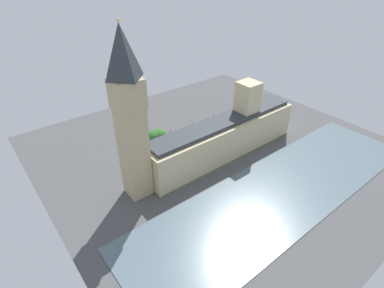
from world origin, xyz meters
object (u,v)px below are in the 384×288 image
object	(u,v)px
clock_tower	(130,116)
pedestrian_far_end	(166,161)
car_silver_near_tower	(161,155)
plane_tree_leading	(152,137)
street_lamp_under_trees	(234,110)
plane_tree_by_river_gate	(159,135)
parliament_building	(225,135)
double_decker_bus_opposite_hall	(193,141)
car_blue_trailing	(209,134)
street_lamp_kerbside	(174,134)

from	to	relation	value
clock_tower	pedestrian_far_end	bearing A→B (deg)	-63.52
car_silver_near_tower	pedestrian_far_end	bearing A→B (deg)	0.43
plane_tree_leading	street_lamp_under_trees	xyz separation A→B (m)	(0.20, -51.72, -2.51)
plane_tree_by_river_gate	parliament_building	bearing A→B (deg)	-137.05
pedestrian_far_end	street_lamp_under_trees	size ratio (longest dim) A/B	0.24
car_silver_near_tower	clock_tower	bearing A→B (deg)	-51.02
clock_tower	double_decker_bus_opposite_hall	xyz separation A→B (m)	(12.08, -35.80, -29.17)
double_decker_bus_opposite_hall	plane_tree_by_river_gate	bearing A→B (deg)	-123.72
parliament_building	car_blue_trailing	size ratio (longest dim) A/B	17.93
double_decker_bus_opposite_hall	street_lamp_kerbside	size ratio (longest dim) A/B	1.77
car_silver_near_tower	street_lamp_kerbside	xyz separation A→B (m)	(7.14, -12.17, 3.32)
car_blue_trailing	car_silver_near_tower	distance (m)	28.96
street_lamp_under_trees	double_decker_bus_opposite_hall	bearing A→B (deg)	104.21
double_decker_bus_opposite_hall	plane_tree_leading	size ratio (longest dim) A/B	1.11
clock_tower	pedestrian_far_end	size ratio (longest dim) A/B	40.47
clock_tower	plane_tree_leading	size ratio (longest dim) A/B	6.44
plane_tree_by_river_gate	street_lamp_kerbside	size ratio (longest dim) A/B	1.53
clock_tower	car_blue_trailing	world-z (taller)	clock_tower
double_decker_bus_opposite_hall	plane_tree_by_river_gate	xyz separation A→B (m)	(9.05, 12.60, 3.75)
clock_tower	pedestrian_far_end	distance (m)	37.53
car_blue_trailing	car_silver_near_tower	xyz separation A→B (m)	(-1.04, 28.94, 0.01)
plane_tree_leading	car_silver_near_tower	bearing A→B (deg)	176.96
street_lamp_under_trees	street_lamp_kerbside	bearing A→B (deg)	90.08
clock_tower	pedestrian_far_end	xyz separation A→B (m)	(9.36, -18.79, -31.12)
plane_tree_leading	car_blue_trailing	bearing A→B (deg)	-101.77
parliament_building	street_lamp_under_trees	size ratio (longest dim) A/B	11.72
pedestrian_far_end	car_silver_near_tower	bearing A→B (deg)	-155.08
street_lamp_under_trees	car_silver_near_tower	bearing A→B (deg)	97.86
pedestrian_far_end	street_lamp_under_trees	bearing A→B (deg)	129.97
double_decker_bus_opposite_hall	car_silver_near_tower	bearing A→B (deg)	-93.97
clock_tower	plane_tree_leading	world-z (taller)	clock_tower
car_blue_trailing	plane_tree_by_river_gate	xyz separation A→B (m)	(6.27, 24.73, 5.50)
pedestrian_far_end	plane_tree_leading	xyz separation A→B (m)	(11.45, -0.57, 6.30)
clock_tower	plane_tree_leading	bearing A→B (deg)	-42.91
plane_tree_by_river_gate	double_decker_bus_opposite_hall	bearing A→B (deg)	-125.67
street_lamp_kerbside	car_blue_trailing	bearing A→B (deg)	-109.99
parliament_building	pedestrian_far_end	xyz separation A→B (m)	(10.09, 24.76, -8.44)
car_silver_near_tower	double_decker_bus_opposite_hall	bearing A→B (deg)	87.00
clock_tower	plane_tree_leading	distance (m)	37.73
pedestrian_far_end	plane_tree_by_river_gate	size ratio (longest dim) A/B	0.17
double_decker_bus_opposite_hall	car_silver_near_tower	xyz separation A→B (m)	(1.74, 16.82, -1.75)
car_blue_trailing	plane_tree_by_river_gate	bearing A→B (deg)	74.00
pedestrian_far_end	street_lamp_under_trees	distance (m)	53.70
plane_tree_by_river_gate	car_blue_trailing	bearing A→B (deg)	-104.23
plane_tree_by_river_gate	street_lamp_kerbside	world-z (taller)	plane_tree_by_river_gate
double_decker_bus_opposite_hall	street_lamp_under_trees	distance (m)	36.44
double_decker_bus_opposite_hall	plane_tree_leading	xyz separation A→B (m)	(8.73, 16.44, 4.35)
car_blue_trailing	plane_tree_leading	size ratio (longest dim) A/B	0.44
car_silver_near_tower	plane_tree_leading	world-z (taller)	plane_tree_leading
car_silver_near_tower	street_lamp_under_trees	size ratio (longest dim) A/B	0.74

